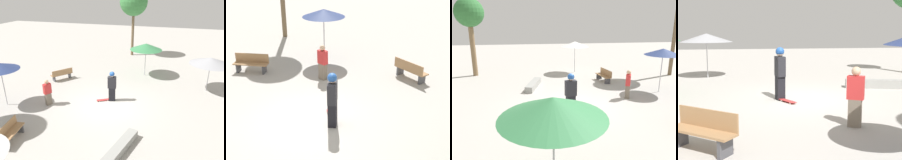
% 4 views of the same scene
% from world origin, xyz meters
% --- Properties ---
extents(ground_plane, '(60.00, 60.00, 0.00)m').
position_xyz_m(ground_plane, '(0.00, 0.00, 0.00)').
color(ground_plane, '#ADA8A0').
extents(skater_main, '(0.54, 0.36, 1.88)m').
position_xyz_m(skater_main, '(-0.08, -0.69, 1.01)').
color(skater_main, black).
rests_on(skater_main, ground_plane).
extents(skateboard, '(0.79, 0.57, 0.07)m').
position_xyz_m(skateboard, '(0.42, -0.49, 0.06)').
color(skateboard, red).
rests_on(skateboard, ground_plane).
extents(bench_near, '(1.32, 1.54, 0.85)m').
position_xyz_m(bench_near, '(4.45, -2.81, 0.43)').
color(bench_near, '#47474C').
rests_on(bench_near, ground_plane).
extents(bench_far, '(0.68, 1.65, 0.85)m').
position_xyz_m(bench_far, '(3.18, 4.29, 0.43)').
color(bench_far, '#47474C').
rests_on(bench_far, ground_plane).
extents(shade_umbrella_navy, '(2.09, 2.09, 2.59)m').
position_xyz_m(shade_umbrella_navy, '(5.70, 1.59, 2.39)').
color(shade_umbrella_navy, '#B7B7BC').
rests_on(shade_umbrella_navy, ground_plane).
extents(bystander_watching, '(0.41, 0.49, 1.57)m').
position_xyz_m(bystander_watching, '(3.36, 0.86, 0.78)').
color(bystander_watching, '#726656').
rests_on(bystander_watching, ground_plane).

